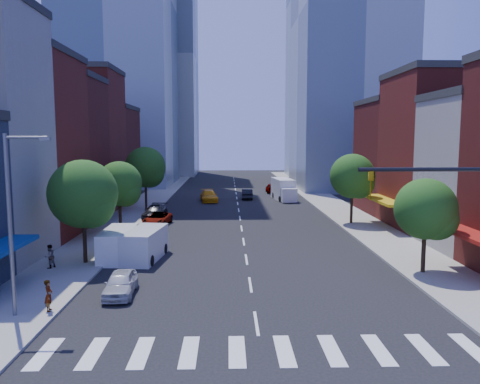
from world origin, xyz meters
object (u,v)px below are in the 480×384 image
at_px(parked_car_second, 149,244).
at_px(parked_car_rear, 155,212).
at_px(taxi, 209,196).
at_px(traffic_car_far, 272,188).
at_px(traffic_car_oncoming, 247,194).
at_px(pedestrian_far, 50,256).
at_px(parked_car_third, 157,219).
at_px(cargo_van_far, 144,245).
at_px(pedestrian_near, 49,295).
at_px(parked_car_front, 121,283).
at_px(cargo_van_near, 118,244).
at_px(box_truck, 284,190).

bearing_deg(parked_car_second, parked_car_rear, 92.28).
xyz_separation_m(taxi, traffic_car_far, (9.97, 10.68, -0.02)).
bearing_deg(traffic_car_oncoming, pedestrian_far, 69.21).
distance_m(parked_car_third, cargo_van_far, 13.82).
relative_size(traffic_car_far, pedestrian_near, 2.83).
distance_m(parked_car_front, parked_car_rear, 25.86).
distance_m(traffic_car_far, pedestrian_near, 55.77).
distance_m(taxi, pedestrian_far, 35.84).
height_order(parked_car_second, parked_car_rear, parked_car_rear).
bearing_deg(pedestrian_near, cargo_van_near, -14.98).
distance_m(cargo_van_near, taxi, 32.23).
relative_size(parked_car_rear, taxi, 0.94).
relative_size(parked_car_second, pedestrian_near, 2.59).
height_order(traffic_car_far, box_truck, box_truck).
xyz_separation_m(parked_car_rear, pedestrian_near, (-1.00, -28.57, 0.21)).
bearing_deg(parked_car_rear, parked_car_third, -73.49).
height_order(cargo_van_near, pedestrian_far, cargo_van_near).
relative_size(parked_car_second, taxi, 0.76).
xyz_separation_m(parked_car_rear, traffic_car_far, (15.44, 24.72, 0.03)).
bearing_deg(parked_car_front, parked_car_third, 90.30).
bearing_deg(box_truck, parked_car_third, -134.30).
bearing_deg(traffic_car_oncoming, parked_car_front, 79.12).
bearing_deg(parked_car_rear, cargo_van_far, -79.21).
relative_size(parked_car_rear, traffic_car_far, 1.12).
distance_m(pedestrian_near, pedestrian_far, 8.56).
distance_m(parked_car_third, traffic_car_oncoming, 23.25).
relative_size(taxi, pedestrian_far, 3.43).
bearing_deg(parked_car_third, traffic_car_far, 70.63).
height_order(parked_car_second, pedestrian_far, pedestrian_far).
bearing_deg(pedestrian_far, parked_car_third, -168.09).
distance_m(parked_car_front, traffic_car_oncoming, 43.51).
height_order(parked_car_rear, cargo_van_far, cargo_van_far).
xyz_separation_m(parked_car_front, parked_car_third, (-1.12, 21.63, -0.02)).
xyz_separation_m(taxi, pedestrian_far, (-9.43, -34.58, 0.15)).
distance_m(parked_car_front, pedestrian_near, 4.11).
height_order(parked_car_front, traffic_car_oncoming, traffic_car_oncoming).
xyz_separation_m(parked_car_second, traffic_car_far, (13.44, 40.60, 0.09)).
relative_size(cargo_van_far, taxi, 1.01).
height_order(parked_car_third, pedestrian_far, pedestrian_far).
distance_m(cargo_van_near, pedestrian_far, 4.87).
height_order(traffic_car_far, pedestrian_far, pedestrian_far).
distance_m(traffic_car_far, pedestrian_far, 49.25).
relative_size(parked_car_front, cargo_van_near, 0.76).
xyz_separation_m(pedestrian_near, pedestrian_far, (-2.97, 8.03, -0.01)).
distance_m(parked_car_second, box_truck, 34.75).
distance_m(cargo_van_near, traffic_car_far, 45.16).
xyz_separation_m(parked_car_third, traffic_car_oncoming, (10.12, 20.94, 0.08)).
xyz_separation_m(parked_car_front, traffic_car_far, (13.44, 50.50, 0.10)).
xyz_separation_m(parked_car_third, pedestrian_far, (-4.85, -16.39, 0.29)).
distance_m(traffic_car_oncoming, pedestrian_far, 40.22).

